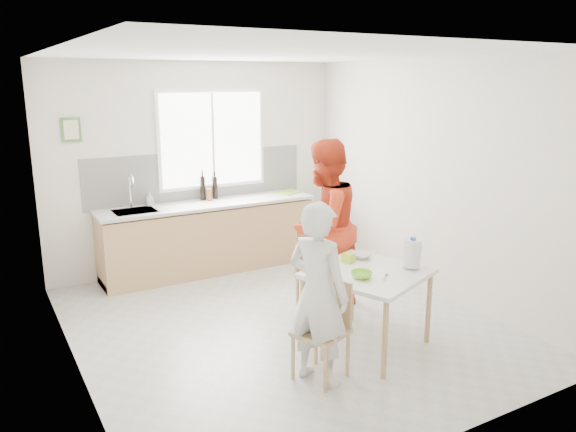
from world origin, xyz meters
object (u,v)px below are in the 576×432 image
at_px(chair_far, 317,266).
at_px(wine_bottle_b, 215,187).
at_px(chair_left, 325,325).
at_px(person_red, 324,226).
at_px(person_white, 318,294).
at_px(milk_jug, 413,253).
at_px(wine_bottle_a, 203,188).
at_px(dining_table, 368,279).
at_px(bowl_green, 362,275).
at_px(bowl_white, 362,255).

bearing_deg(chair_far, wine_bottle_b, 76.18).
bearing_deg(chair_left, wine_bottle_b, 151.67).
relative_size(person_red, wine_bottle_b, 6.23).
xyz_separation_m(person_white, milk_jug, (1.15, 0.16, 0.13)).
bearing_deg(wine_bottle_a, chair_far, -77.12).
relative_size(dining_table, wine_bottle_a, 3.95).
xyz_separation_m(person_white, person_red, (0.88, 1.26, 0.16)).
bearing_deg(bowl_green, bowl_white, 52.79).
relative_size(chair_left, wine_bottle_a, 2.62).
height_order(chair_left, person_red, person_red).
height_order(person_white, bowl_white, person_white).
height_order(chair_far, bowl_green, chair_far).
xyz_separation_m(chair_left, bowl_white, (0.82, 0.60, 0.31)).
xyz_separation_m(person_red, milk_jug, (0.26, -1.10, -0.04)).
distance_m(dining_table, chair_left, 0.72).
relative_size(person_white, bowl_green, 7.96).
xyz_separation_m(person_white, wine_bottle_a, (0.29, 3.24, 0.31)).
relative_size(dining_table, bowl_white, 6.10).
relative_size(chair_far, bowl_green, 4.92).
bearing_deg(chair_far, bowl_white, -94.99).
height_order(chair_left, chair_far, chair_far).
distance_m(chair_far, bowl_green, 1.06).
height_order(dining_table, person_white, person_white).
xyz_separation_m(bowl_white, wine_bottle_b, (-0.46, 2.61, 0.30)).
bearing_deg(person_red, wine_bottle_b, -100.13).
distance_m(chair_left, bowl_white, 1.06).
relative_size(chair_left, person_white, 0.54).
relative_size(person_white, milk_jug, 5.52).
height_order(dining_table, bowl_white, bowl_white).
xyz_separation_m(chair_left, bowl_green, (0.47, 0.13, 0.32)).
height_order(dining_table, chair_far, chair_far).
distance_m(dining_table, bowl_green, 0.23).
height_order(person_red, wine_bottle_a, person_red).
xyz_separation_m(chair_far, wine_bottle_a, (-0.47, 2.05, 0.55)).
height_order(chair_far, wine_bottle_b, wine_bottle_b).
bearing_deg(chair_left, wine_bottle_a, 154.82).
bearing_deg(person_white, wine_bottle_b, -30.03).
relative_size(chair_left, wine_bottle_b, 2.79).
bearing_deg(bowl_white, chair_far, 106.83).
height_order(person_white, person_red, person_red).
distance_m(person_white, milk_jug, 1.16).
bearing_deg(milk_jug, chair_far, 88.65).
xyz_separation_m(person_red, bowl_green, (-0.31, -1.08, -0.16)).
height_order(person_red, wine_bottle_b, person_red).
bearing_deg(bowl_green, milk_jug, -2.02).
relative_size(bowl_green, bowl_white, 0.94).
height_order(chair_far, person_white, person_white).
xyz_separation_m(dining_table, person_red, (0.14, 0.96, 0.26)).
bearing_deg(person_red, chair_left, 35.49).
relative_size(bowl_green, milk_jug, 0.69).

